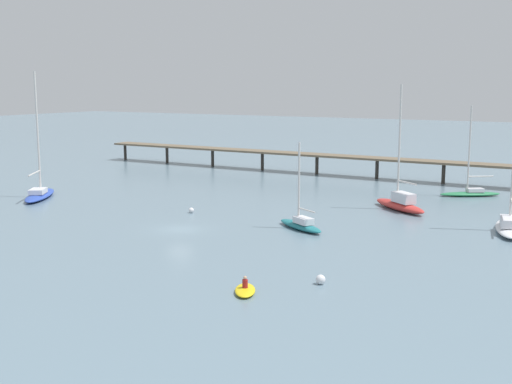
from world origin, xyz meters
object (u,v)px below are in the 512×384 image
sailboat_red (400,202)px  sailboat_teal (301,223)px  sailboat_blue (39,192)px  mooring_buoy_inner (191,210)px  sailboat_green (471,191)px  dinghy_yellow (245,290)px  pier (441,157)px  sailboat_white (510,224)px  mooring_buoy_near (321,280)px

sailboat_red → sailboat_teal: bearing=-110.7°
sailboat_blue → mooring_buoy_inner: (20.96, 1.60, -0.48)m
sailboat_green → sailboat_teal: sailboat_green is taller
sailboat_blue → sailboat_green: bearing=31.4°
sailboat_green → dinghy_yellow: 46.03m
sailboat_teal → pier: bearing=83.6°
sailboat_green → sailboat_red: bearing=-109.7°
sailboat_green → dinghy_yellow: bearing=-95.9°
sailboat_white → sailboat_blue: size_ratio=0.90×
sailboat_white → dinghy_yellow: (-12.09, -27.34, -0.54)m
sailboat_white → sailboat_teal: 19.18m
pier → mooring_buoy_near: bearing=-84.7°
mooring_buoy_near → mooring_buoy_inner: bearing=144.0°
pier → sailboat_green: 10.75m
sailboat_white → sailboat_red: (-12.03, 5.39, 0.14)m
sailboat_teal → mooring_buoy_inner: sailboat_teal is taller
sailboat_red → dinghy_yellow: 32.74m
mooring_buoy_near → sailboat_white: bearing=69.7°
pier → mooring_buoy_near: pier is taller
sailboat_green → mooring_buoy_near: 41.65m
pier → sailboat_teal: sailboat_teal is taller
pier → mooring_buoy_near: size_ratio=131.14×
mooring_buoy_inner → dinghy_yellow: bearing=-47.4°
sailboat_green → sailboat_blue: (-44.38, -27.06, 0.11)m
sailboat_blue → dinghy_yellow: size_ratio=4.63×
pier → sailboat_green: bearing=-55.2°
sailboat_green → sailboat_teal: bearing=-110.2°
dinghy_yellow → sailboat_blue: bearing=154.7°
sailboat_white → sailboat_green: 19.86m
pier → sailboat_red: bearing=-86.7°
sailboat_teal → mooring_buoy_near: size_ratio=12.18×
sailboat_green → mooring_buoy_near: size_ratio=16.42×
sailboat_white → dinghy_yellow: bearing=-113.9°
sailboat_white → mooring_buoy_near: 24.73m
sailboat_red → sailboat_blue: bearing=-160.6°
sailboat_red → sailboat_green: bearing=70.3°
sailboat_blue → sailboat_teal: sailboat_blue is taller
pier → sailboat_blue: size_ratio=5.87×
sailboat_blue → mooring_buoy_near: sailboat_blue is taller
sailboat_red → mooring_buoy_inner: (-18.76, -12.41, -0.60)m
sailboat_white → pier: bearing=116.2°
sailboat_teal → sailboat_red: bearing=69.3°
mooring_buoy_inner → sailboat_green: bearing=47.4°
sailboat_white → sailboat_green: size_ratio=1.23×
pier → dinghy_yellow: pier is taller
sailboat_white → sailboat_green: bearing=111.8°
sailboat_green → mooring_buoy_inner: (-23.42, -25.46, -0.37)m
mooring_buoy_near → sailboat_teal: bearing=120.4°
sailboat_teal → mooring_buoy_inner: bearing=174.2°
pier → mooring_buoy_near: (4.68, -50.09, -3.38)m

